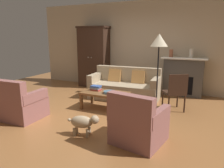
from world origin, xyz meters
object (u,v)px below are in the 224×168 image
(fireplace, at_px, (183,76))
(armchair_near_left, at_px, (21,105))
(fruit_bowl, at_px, (109,92))
(mantel_vase_cream, at_px, (191,53))
(armchair_near_right, at_px, (138,125))
(armoire, at_px, (94,57))
(dog, at_px, (83,122))
(couch, at_px, (125,87))
(book_stack, at_px, (96,88))
(mantel_vase_terracotta, at_px, (171,53))
(side_chair_wooden, at_px, (176,90))
(floor_lamp, at_px, (159,45))
(coffee_table, at_px, (105,94))

(fireplace, distance_m, armchair_near_left, 4.41)
(fruit_bowl, xyz_separation_m, mantel_vase_cream, (1.57, 2.08, 0.80))
(armchair_near_right, bearing_deg, armoire, 129.44)
(dog, bearing_deg, couch, 94.39)
(book_stack, relative_size, mantel_vase_terracotta, 1.17)
(side_chair_wooden, bearing_deg, couch, 160.93)
(book_stack, bearing_deg, floor_lamp, 2.10)
(fireplace, xyz_separation_m, mantel_vase_terracotta, (-0.38, -0.02, 0.66))
(mantel_vase_terracotta, height_order, side_chair_wooden, mantel_vase_terracotta)
(coffee_table, bearing_deg, floor_lamp, 6.01)
(coffee_table, xyz_separation_m, mantel_vase_terracotta, (1.14, 2.05, 0.87))
(fireplace, distance_m, dog, 3.69)
(mantel_vase_cream, xyz_separation_m, dog, (-1.43, -3.44, -1.00))
(coffee_table, height_order, fruit_bowl, fruit_bowl)
(armchair_near_left, bearing_deg, couch, 58.80)
(couch, relative_size, dog, 3.50)
(armchair_near_right, xyz_separation_m, side_chair_wooden, (0.32, 1.78, 0.20))
(couch, distance_m, mantel_vase_cream, 2.12)
(fruit_bowl, height_order, dog, fruit_bowl)
(fruit_bowl, height_order, mantel_vase_cream, mantel_vase_cream)
(couch, distance_m, floor_lamp, 1.89)
(coffee_table, relative_size, armchair_near_left, 1.25)
(coffee_table, height_order, mantel_vase_terracotta, mantel_vase_terracotta)
(dog, bearing_deg, coffee_table, 101.10)
(armoire, relative_size, couch, 1.04)
(coffee_table, bearing_deg, fireplace, 53.63)
(mantel_vase_terracotta, distance_m, armchair_near_left, 4.26)
(coffee_table, relative_size, mantel_vase_cream, 4.31)
(mantel_vase_cream, bearing_deg, book_stack, -135.25)
(fireplace, relative_size, floor_lamp, 0.71)
(floor_lamp, xyz_separation_m, dog, (-0.93, -1.52, -1.29))
(mantel_vase_cream, bearing_deg, couch, -148.24)
(couch, bearing_deg, armchair_near_right, -63.56)
(book_stack, xyz_separation_m, side_chair_wooden, (1.83, 0.47, 0.03))
(armoire, relative_size, floor_lamp, 1.15)
(armoire, bearing_deg, fireplace, 1.51)
(armoire, xyz_separation_m, armchair_near_right, (2.65, -3.22, -0.71))
(book_stack, xyz_separation_m, armchair_near_right, (1.51, -1.31, -0.16))
(fireplace, xyz_separation_m, floor_lamp, (-0.32, -1.94, 0.97))
(armchair_near_right, relative_size, side_chair_wooden, 0.99)
(armoire, xyz_separation_m, couch, (1.51, -0.94, -0.71))
(fireplace, distance_m, book_stack, 2.70)
(fruit_bowl, bearing_deg, mantel_vase_cream, 52.98)
(mantel_vase_terracotta, bearing_deg, armchair_near_right, -88.61)
(side_chair_wooden, distance_m, floor_lamp, 1.16)
(mantel_vase_cream, bearing_deg, armchair_near_left, -132.23)
(fruit_bowl, relative_size, book_stack, 1.08)
(couch, xyz_separation_m, book_stack, (-0.38, -0.98, 0.16))
(mantel_vase_cream, bearing_deg, mantel_vase_terracotta, 180.00)
(fireplace, distance_m, armchair_near_right, 3.32)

